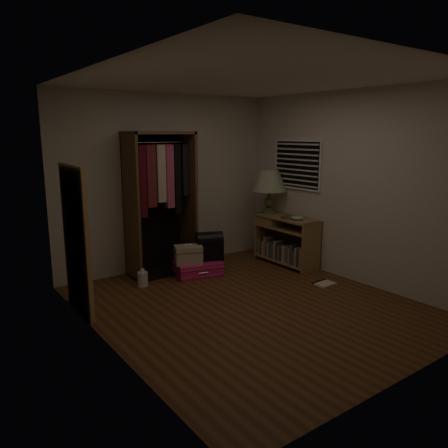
{
  "coord_description": "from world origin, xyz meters",
  "views": [
    {
      "loc": [
        -3.14,
        -3.81,
        2.03
      ],
      "look_at": [
        0.3,
        0.95,
        0.8
      ],
      "focal_mm": 35.0,
      "sensor_mm": 36.0,
      "label": 1
    }
  ],
  "objects_px": {
    "train_case": "(188,254)",
    "black_bag": "(209,245)",
    "floor_mirror": "(77,240)",
    "console_bookshelf": "(284,239)",
    "open_wardrobe": "(160,191)",
    "pink_suitcase": "(198,268)",
    "white_jug": "(143,279)",
    "table_lamp": "(270,182)"
  },
  "relations": [
    {
      "from": "pink_suitcase",
      "to": "white_jug",
      "type": "bearing_deg",
      "value": -168.83
    },
    {
      "from": "black_bag",
      "to": "train_case",
      "type": "bearing_deg",
      "value": -156.92
    },
    {
      "from": "pink_suitcase",
      "to": "black_bag",
      "type": "relative_size",
      "value": 1.68
    },
    {
      "from": "console_bookshelf",
      "to": "table_lamp",
      "type": "relative_size",
      "value": 1.6
    },
    {
      "from": "pink_suitcase",
      "to": "train_case",
      "type": "distance_m",
      "value": 0.28
    },
    {
      "from": "floor_mirror",
      "to": "console_bookshelf",
      "type": "bearing_deg",
      "value": 0.84
    },
    {
      "from": "black_bag",
      "to": "white_jug",
      "type": "xyz_separation_m",
      "value": [
        -1.06,
        0.04,
        -0.31
      ]
    },
    {
      "from": "pink_suitcase",
      "to": "table_lamp",
      "type": "relative_size",
      "value": 1.08
    },
    {
      "from": "pink_suitcase",
      "to": "console_bookshelf",
      "type": "bearing_deg",
      "value": 3.09
    },
    {
      "from": "floor_mirror",
      "to": "white_jug",
      "type": "relative_size",
      "value": 7.1
    },
    {
      "from": "table_lamp",
      "to": "pink_suitcase",
      "type": "bearing_deg",
      "value": -176.4
    },
    {
      "from": "console_bookshelf",
      "to": "pink_suitcase",
      "type": "relative_size",
      "value": 1.48
    },
    {
      "from": "train_case",
      "to": "white_jug",
      "type": "xyz_separation_m",
      "value": [
        -0.7,
        0.04,
        -0.23
      ]
    },
    {
      "from": "open_wardrobe",
      "to": "pink_suitcase",
      "type": "height_order",
      "value": "open_wardrobe"
    },
    {
      "from": "floor_mirror",
      "to": "pink_suitcase",
      "type": "distance_m",
      "value": 1.98
    },
    {
      "from": "pink_suitcase",
      "to": "white_jug",
      "type": "relative_size",
      "value": 3.16
    },
    {
      "from": "open_wardrobe",
      "to": "black_bag",
      "type": "xyz_separation_m",
      "value": [
        0.55,
        -0.43,
        -0.8
      ]
    },
    {
      "from": "pink_suitcase",
      "to": "floor_mirror",
      "type": "bearing_deg",
      "value": -155.42
    },
    {
      "from": "white_jug",
      "to": "train_case",
      "type": "bearing_deg",
      "value": -2.93
    },
    {
      "from": "open_wardrobe",
      "to": "pink_suitcase",
      "type": "xyz_separation_m",
      "value": [
        0.34,
        -0.44,
        -1.11
      ]
    },
    {
      "from": "open_wardrobe",
      "to": "black_bag",
      "type": "relative_size",
      "value": 4.57
    },
    {
      "from": "floor_mirror",
      "to": "white_jug",
      "type": "bearing_deg",
      "value": 21.44
    },
    {
      "from": "floor_mirror",
      "to": "pink_suitcase",
      "type": "bearing_deg",
      "value": 10.33
    },
    {
      "from": "train_case",
      "to": "black_bag",
      "type": "xyz_separation_m",
      "value": [
        0.36,
        -0.0,
        0.08
      ]
    },
    {
      "from": "console_bookshelf",
      "to": "table_lamp",
      "type": "distance_m",
      "value": 0.95
    },
    {
      "from": "console_bookshelf",
      "to": "pink_suitcase",
      "type": "xyz_separation_m",
      "value": [
        -1.43,
        0.28,
        -0.29
      ]
    },
    {
      "from": "white_jug",
      "to": "pink_suitcase",
      "type": "bearing_deg",
      "value": -3.08
    },
    {
      "from": "console_bookshelf",
      "to": "black_bag",
      "type": "relative_size",
      "value": 2.49
    },
    {
      "from": "open_wardrobe",
      "to": "black_bag",
      "type": "distance_m",
      "value": 1.06
    },
    {
      "from": "train_case",
      "to": "black_bag",
      "type": "relative_size",
      "value": 1.01
    },
    {
      "from": "train_case",
      "to": "black_bag",
      "type": "bearing_deg",
      "value": 20.29
    },
    {
      "from": "console_bookshelf",
      "to": "train_case",
      "type": "relative_size",
      "value": 2.47
    },
    {
      "from": "table_lamp",
      "to": "train_case",
      "type": "bearing_deg",
      "value": -177.1
    },
    {
      "from": "train_case",
      "to": "black_bag",
      "type": "distance_m",
      "value": 0.37
    },
    {
      "from": "pink_suitcase",
      "to": "black_bag",
      "type": "bearing_deg",
      "value": 16.36
    },
    {
      "from": "black_bag",
      "to": "pink_suitcase",
      "type": "bearing_deg",
      "value": -154.48
    },
    {
      "from": "floor_mirror",
      "to": "pink_suitcase",
      "type": "xyz_separation_m",
      "value": [
        1.81,
        0.33,
        -0.75
      ]
    },
    {
      "from": "console_bookshelf",
      "to": "table_lamp",
      "type": "xyz_separation_m",
      "value": [
        0.0,
        0.37,
        0.87
      ]
    },
    {
      "from": "console_bookshelf",
      "to": "open_wardrobe",
      "type": "relative_size",
      "value": 0.55
    },
    {
      "from": "console_bookshelf",
      "to": "black_bag",
      "type": "height_order",
      "value": "console_bookshelf"
    },
    {
      "from": "train_case",
      "to": "table_lamp",
      "type": "height_order",
      "value": "table_lamp"
    },
    {
      "from": "open_wardrobe",
      "to": "floor_mirror",
      "type": "height_order",
      "value": "open_wardrobe"
    }
  ]
}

